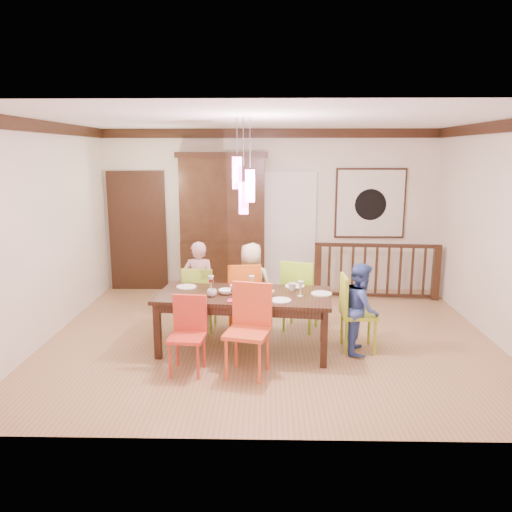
{
  "coord_description": "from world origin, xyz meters",
  "views": [
    {
      "loc": [
        -0.05,
        -6.49,
        2.49
      ],
      "look_at": [
        -0.19,
        -0.02,
        1.14
      ],
      "focal_mm": 35.0,
      "sensor_mm": 36.0,
      "label": 1
    }
  ],
  "objects_px": {
    "dining_table": "(244,300)",
    "balustrade": "(376,270)",
    "person_end_right": "(361,308)",
    "person_far_left": "(199,285)",
    "chair_end_right": "(359,308)",
    "china_hutch": "(223,223)",
    "chair_far_left": "(200,294)",
    "person_far_mid": "(251,286)"
  },
  "relations": [
    {
      "from": "balustrade",
      "to": "person_far_mid",
      "type": "distance_m",
      "value": 2.64
    },
    {
      "from": "dining_table",
      "to": "chair_far_left",
      "type": "bearing_deg",
      "value": 138.96
    },
    {
      "from": "chair_end_right",
      "to": "person_far_left",
      "type": "bearing_deg",
      "value": 69.02
    },
    {
      "from": "balustrade",
      "to": "person_far_mid",
      "type": "xyz_separation_m",
      "value": [
        -2.12,
        -1.57,
        0.12
      ]
    },
    {
      "from": "chair_end_right",
      "to": "person_end_right",
      "type": "xyz_separation_m",
      "value": [
        0.01,
        -0.07,
        0.02
      ]
    },
    {
      "from": "chair_far_left",
      "to": "person_far_mid",
      "type": "bearing_deg",
      "value": -165.25
    },
    {
      "from": "chair_far_left",
      "to": "china_hutch",
      "type": "bearing_deg",
      "value": -89.07
    },
    {
      "from": "dining_table",
      "to": "person_far_mid",
      "type": "relative_size",
      "value": 1.82
    },
    {
      "from": "dining_table",
      "to": "chair_end_right",
      "type": "height_order",
      "value": "chair_end_right"
    },
    {
      "from": "balustrade",
      "to": "person_far_mid",
      "type": "bearing_deg",
      "value": -138.88
    },
    {
      "from": "person_far_left",
      "to": "chair_end_right",
      "type": "bearing_deg",
      "value": 161.5
    },
    {
      "from": "person_far_left",
      "to": "person_end_right",
      "type": "relative_size",
      "value": 1.1
    },
    {
      "from": "chair_far_left",
      "to": "balustrade",
      "type": "bearing_deg",
      "value": -144.03
    },
    {
      "from": "china_hutch",
      "to": "balustrade",
      "type": "distance_m",
      "value": 2.81
    },
    {
      "from": "person_end_right",
      "to": "chair_end_right",
      "type": "bearing_deg",
      "value": 16.68
    },
    {
      "from": "person_far_left",
      "to": "person_far_mid",
      "type": "bearing_deg",
      "value": -179.74
    },
    {
      "from": "chair_far_left",
      "to": "chair_end_right",
      "type": "xyz_separation_m",
      "value": [
        2.11,
        -0.66,
        0.02
      ]
    },
    {
      "from": "person_far_mid",
      "to": "chair_end_right",
      "type": "bearing_deg",
      "value": 163.28
    },
    {
      "from": "chair_far_left",
      "to": "person_far_mid",
      "type": "distance_m",
      "value": 0.73
    },
    {
      "from": "person_far_left",
      "to": "dining_table",
      "type": "bearing_deg",
      "value": 131.12
    },
    {
      "from": "dining_table",
      "to": "china_hutch",
      "type": "relative_size",
      "value": 0.91
    },
    {
      "from": "dining_table",
      "to": "china_hutch",
      "type": "bearing_deg",
      "value": 106.43
    },
    {
      "from": "balustrade",
      "to": "chair_far_left",
      "type": "bearing_deg",
      "value": -144.58
    },
    {
      "from": "china_hutch",
      "to": "person_far_left",
      "type": "xyz_separation_m",
      "value": [
        -0.18,
        -1.89,
        -0.62
      ]
    },
    {
      "from": "person_far_mid",
      "to": "chair_far_left",
      "type": "bearing_deg",
      "value": 22.14
    },
    {
      "from": "china_hutch",
      "to": "person_end_right",
      "type": "bearing_deg",
      "value": -54.51
    },
    {
      "from": "dining_table",
      "to": "chair_end_right",
      "type": "bearing_deg",
      "value": 7.65
    },
    {
      "from": "china_hutch",
      "to": "person_end_right",
      "type": "height_order",
      "value": "china_hutch"
    },
    {
      "from": "dining_table",
      "to": "balustrade",
      "type": "xyz_separation_m",
      "value": [
        2.18,
        2.39,
        -0.17
      ]
    },
    {
      "from": "person_far_left",
      "to": "person_far_mid",
      "type": "height_order",
      "value": "person_far_left"
    },
    {
      "from": "dining_table",
      "to": "person_far_left",
      "type": "distance_m",
      "value": 1.09
    },
    {
      "from": "person_far_left",
      "to": "china_hutch",
      "type": "bearing_deg",
      "value": -93.53
    },
    {
      "from": "china_hutch",
      "to": "person_far_mid",
      "type": "bearing_deg",
      "value": -73.58
    },
    {
      "from": "chair_far_left",
      "to": "china_hutch",
      "type": "relative_size",
      "value": 0.38
    },
    {
      "from": "dining_table",
      "to": "balustrade",
      "type": "height_order",
      "value": "balustrade"
    },
    {
      "from": "balustrade",
      "to": "person_end_right",
      "type": "relative_size",
      "value": 1.86
    },
    {
      "from": "dining_table",
      "to": "balustrade",
      "type": "distance_m",
      "value": 3.24
    },
    {
      "from": "china_hutch",
      "to": "person_far_mid",
      "type": "distance_m",
      "value": 2.1
    },
    {
      "from": "person_end_right",
      "to": "person_far_left",
      "type": "bearing_deg",
      "value": 75.3
    },
    {
      "from": "chair_far_left",
      "to": "china_hutch",
      "type": "xyz_separation_m",
      "value": [
        0.15,
        2.04,
        0.71
      ]
    },
    {
      "from": "chair_end_right",
      "to": "person_end_right",
      "type": "distance_m",
      "value": 0.07
    },
    {
      "from": "dining_table",
      "to": "chair_far_left",
      "type": "distance_m",
      "value": 0.96
    }
  ]
}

